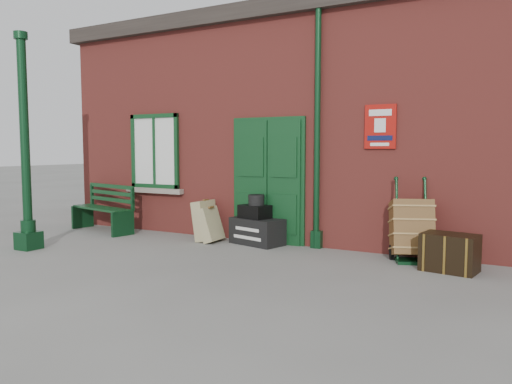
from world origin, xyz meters
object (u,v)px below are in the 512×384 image
Objects in this scene: bench at (105,207)px; dark_trunk at (450,253)px; porter_trolley at (411,229)px; houdini_trunk at (257,231)px.

dark_trunk is (6.73, -0.17, -0.24)m from bench.
bench is 2.32× the size of dark_trunk.
houdini_trunk is at bearing 157.32° from porter_trolley.
porter_trolley is 1.71× the size of dark_trunk.
bench is 1.80× the size of houdini_trunk.
porter_trolley is (6.12, 0.24, -0.02)m from bench.
bench is 3.46m from houdini_trunk.
porter_trolley is at bearing 154.83° from dark_trunk.
porter_trolley reaches higher than houdini_trunk.
dark_trunk reaches higher than houdini_trunk.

